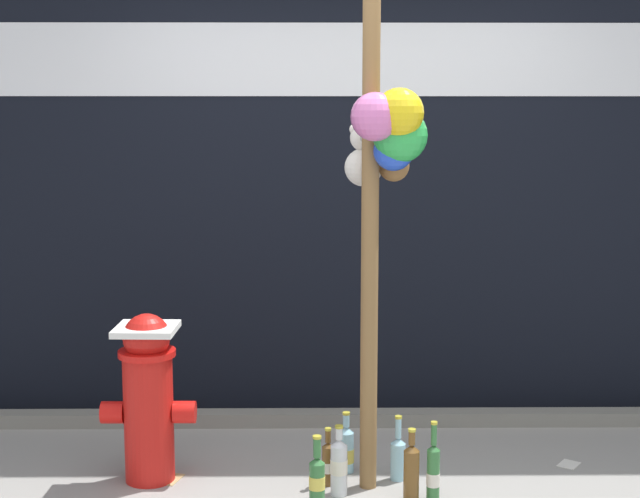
# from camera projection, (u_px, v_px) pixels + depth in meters

# --- Properties ---
(building_wall) EXTENTS (10.00, 0.21, 3.63)m
(building_wall) POSITION_uv_depth(u_px,v_px,m) (347.00, 104.00, 5.32)
(building_wall) COLOR black
(building_wall) RESTS_ON ground_plane
(curb_strip) EXTENTS (8.00, 0.12, 0.08)m
(curb_strip) POSITION_uv_depth(u_px,v_px,m) (348.00, 418.00, 5.24)
(curb_strip) COLOR slate
(curb_strip) RESTS_ON ground_plane
(memorial_post) EXTENTS (0.47, 0.48, 3.05)m
(memorial_post) POSITION_uv_depth(u_px,v_px,m) (382.00, 104.00, 4.08)
(memorial_post) COLOR olive
(memorial_post) RESTS_ON ground_plane
(fire_hydrant) EXTENTS (0.45, 0.29, 0.82)m
(fire_hydrant) POSITION_uv_depth(u_px,v_px,m) (148.00, 394.00, 4.41)
(fire_hydrant) COLOR red
(fire_hydrant) RESTS_ON ground_plane
(bottle_0) EXTENTS (0.08, 0.08, 0.31)m
(bottle_0) POSITION_uv_depth(u_px,v_px,m) (346.00, 449.00, 4.55)
(bottle_0) COLOR #93CCE0
(bottle_0) RESTS_ON ground_plane
(bottle_1) EXTENTS (0.08, 0.08, 0.34)m
(bottle_1) POSITION_uv_depth(u_px,v_px,m) (339.00, 466.00, 4.27)
(bottle_1) COLOR silver
(bottle_1) RESTS_ON ground_plane
(bottle_2) EXTENTS (0.06, 0.06, 0.38)m
(bottle_2) POSITION_uv_depth(u_px,v_px,m) (433.00, 472.00, 4.20)
(bottle_2) COLOR #337038
(bottle_2) RESTS_ON ground_plane
(bottle_3) EXTENTS (0.07, 0.07, 0.35)m
(bottle_3) POSITION_uv_depth(u_px,v_px,m) (411.00, 471.00, 4.20)
(bottle_3) COLOR brown
(bottle_3) RESTS_ON ground_plane
(bottle_4) EXTENTS (0.07, 0.07, 0.32)m
(bottle_4) POSITION_uv_depth(u_px,v_px,m) (398.00, 456.00, 4.45)
(bottle_4) COLOR #93CCE0
(bottle_4) RESTS_ON ground_plane
(bottle_5) EXTENTS (0.07, 0.07, 0.34)m
(bottle_5) POSITION_uv_depth(u_px,v_px,m) (317.00, 480.00, 4.12)
(bottle_5) COLOR #337038
(bottle_5) RESTS_ON ground_plane
(bottle_6) EXTENTS (0.06, 0.06, 0.28)m
(bottle_6) POSITION_uv_depth(u_px,v_px,m) (328.00, 462.00, 4.39)
(bottle_6) COLOR brown
(bottle_6) RESTS_ON ground_plane
(litter_0) EXTENTS (0.14, 0.14, 0.01)m
(litter_0) POSITION_uv_depth(u_px,v_px,m) (569.00, 464.00, 4.66)
(litter_0) COLOR silver
(litter_0) RESTS_ON ground_plane
(litter_2) EXTENTS (0.10, 0.16, 0.01)m
(litter_2) POSITION_uv_depth(u_px,v_px,m) (174.00, 479.00, 4.46)
(litter_2) COLOR tan
(litter_2) RESTS_ON ground_plane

